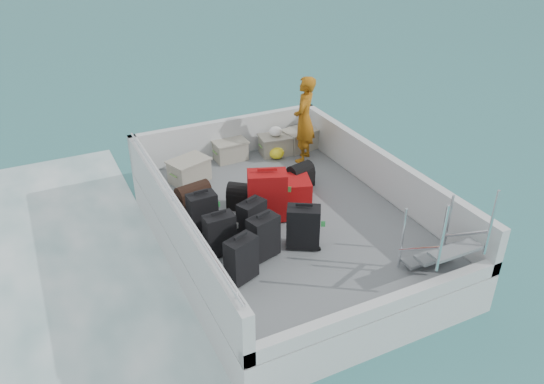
{
  "coord_description": "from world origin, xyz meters",
  "views": [
    {
      "loc": [
        -3.24,
        -6.1,
        4.91
      ],
      "look_at": [
        -0.19,
        0.14,
        1.0
      ],
      "focal_mm": 35.0,
      "sensor_mm": 36.0,
      "label": 1
    }
  ],
  "objects_px": {
    "crate_3": "(300,140)",
    "suitcase_8": "(285,189)",
    "passenger": "(304,120)",
    "crate_0": "(189,171)",
    "crate_2": "(276,146)",
    "suitcase_4": "(252,220)",
    "suitcase_0": "(241,260)",
    "suitcase_5": "(267,196)",
    "crate_1": "(230,151)",
    "suitcase_3": "(263,238)",
    "suitcase_1": "(220,235)",
    "suitcase_2": "(203,212)",
    "suitcase_6": "(303,228)"
  },
  "relations": [
    {
      "from": "suitcase_5",
      "to": "suitcase_6",
      "type": "distance_m",
      "value": 0.89
    },
    {
      "from": "suitcase_8",
      "to": "crate_0",
      "type": "bearing_deg",
      "value": 63.27
    },
    {
      "from": "suitcase_2",
      "to": "crate_3",
      "type": "xyz_separation_m",
      "value": [
        2.64,
        1.87,
        -0.11
      ]
    },
    {
      "from": "suitcase_1",
      "to": "passenger",
      "type": "height_order",
      "value": "passenger"
    },
    {
      "from": "crate_0",
      "to": "crate_2",
      "type": "relative_size",
      "value": 1.11
    },
    {
      "from": "suitcase_3",
      "to": "crate_2",
      "type": "relative_size",
      "value": 1.12
    },
    {
      "from": "suitcase_0",
      "to": "crate_0",
      "type": "bearing_deg",
      "value": 64.09
    },
    {
      "from": "suitcase_8",
      "to": "crate_2",
      "type": "distance_m",
      "value": 1.66
    },
    {
      "from": "suitcase_0",
      "to": "suitcase_3",
      "type": "bearing_deg",
      "value": 14.49
    },
    {
      "from": "crate_3",
      "to": "crate_1",
      "type": "bearing_deg",
      "value": 173.73
    },
    {
      "from": "suitcase_2",
      "to": "crate_1",
      "type": "bearing_deg",
      "value": 57.28
    },
    {
      "from": "crate_1",
      "to": "crate_3",
      "type": "relative_size",
      "value": 0.93
    },
    {
      "from": "suitcase_4",
      "to": "crate_0",
      "type": "xyz_separation_m",
      "value": [
        -0.26,
        2.03,
        -0.1
      ]
    },
    {
      "from": "suitcase_3",
      "to": "suitcase_4",
      "type": "relative_size",
      "value": 1.08
    },
    {
      "from": "suitcase_4",
      "to": "passenger",
      "type": "height_order",
      "value": "passenger"
    },
    {
      "from": "crate_2",
      "to": "passenger",
      "type": "height_order",
      "value": "passenger"
    },
    {
      "from": "suitcase_0",
      "to": "suitcase_5",
      "type": "distance_m",
      "value": 1.5
    },
    {
      "from": "suitcase_4",
      "to": "suitcase_0",
      "type": "bearing_deg",
      "value": -144.78
    },
    {
      "from": "suitcase_8",
      "to": "crate_1",
      "type": "bearing_deg",
      "value": 27.08
    },
    {
      "from": "suitcase_0",
      "to": "suitcase_8",
      "type": "bearing_deg",
      "value": 27.58
    },
    {
      "from": "crate_1",
      "to": "crate_3",
      "type": "bearing_deg",
      "value": -6.27
    },
    {
      "from": "suitcase_1",
      "to": "suitcase_3",
      "type": "relative_size",
      "value": 0.97
    },
    {
      "from": "suitcase_1",
      "to": "crate_1",
      "type": "bearing_deg",
      "value": 63.77
    },
    {
      "from": "crate_3",
      "to": "passenger",
      "type": "height_order",
      "value": "passenger"
    },
    {
      "from": "suitcase_6",
      "to": "crate_2",
      "type": "relative_size",
      "value": 1.12
    },
    {
      "from": "suitcase_0",
      "to": "suitcase_3",
      "type": "distance_m",
      "value": 0.56
    },
    {
      "from": "suitcase_5",
      "to": "crate_3",
      "type": "height_order",
      "value": "suitcase_5"
    },
    {
      "from": "suitcase_0",
      "to": "suitcase_4",
      "type": "relative_size",
      "value": 1.07
    },
    {
      "from": "suitcase_3",
      "to": "passenger",
      "type": "xyz_separation_m",
      "value": [
        1.95,
        2.42,
        0.47
      ]
    },
    {
      "from": "passenger",
      "to": "suitcase_4",
      "type": "bearing_deg",
      "value": 0.05
    },
    {
      "from": "crate_0",
      "to": "suitcase_8",
      "type": "bearing_deg",
      "value": -45.26
    },
    {
      "from": "suitcase_2",
      "to": "crate_3",
      "type": "distance_m",
      "value": 3.23
    },
    {
      "from": "suitcase_4",
      "to": "suitcase_5",
      "type": "xyz_separation_m",
      "value": [
        0.41,
        0.36,
        0.1
      ]
    },
    {
      "from": "suitcase_3",
      "to": "crate_2",
      "type": "xyz_separation_m",
      "value": [
        1.6,
        2.86,
        -0.15
      ]
    },
    {
      "from": "suitcase_5",
      "to": "crate_1",
      "type": "relative_size",
      "value": 1.38
    },
    {
      "from": "suitcase_0",
      "to": "crate_1",
      "type": "distance_m",
      "value": 3.55
    },
    {
      "from": "suitcase_1",
      "to": "suitcase_2",
      "type": "xyz_separation_m",
      "value": [
        -0.01,
        0.66,
        -0.01
      ]
    },
    {
      "from": "suitcase_3",
      "to": "crate_0",
      "type": "xyz_separation_m",
      "value": [
        -0.2,
        2.53,
        -0.13
      ]
    },
    {
      "from": "suitcase_6",
      "to": "suitcase_3",
      "type": "bearing_deg",
      "value": -150.8
    },
    {
      "from": "crate_2",
      "to": "crate_3",
      "type": "distance_m",
      "value": 0.53
    },
    {
      "from": "suitcase_4",
      "to": "crate_3",
      "type": "xyz_separation_m",
      "value": [
        2.08,
        2.36,
        -0.11
      ]
    },
    {
      "from": "suitcase_6",
      "to": "crate_3",
      "type": "height_order",
      "value": "suitcase_6"
    },
    {
      "from": "suitcase_4",
      "to": "crate_2",
      "type": "bearing_deg",
      "value": 33.92
    },
    {
      "from": "crate_3",
      "to": "suitcase_8",
      "type": "bearing_deg",
      "value": -126.26
    },
    {
      "from": "suitcase_5",
      "to": "passenger",
      "type": "xyz_separation_m",
      "value": [
        1.48,
        1.56,
        0.4
      ]
    },
    {
      "from": "suitcase_1",
      "to": "crate_2",
      "type": "xyz_separation_m",
      "value": [
        2.09,
        2.53,
        -0.14
      ]
    },
    {
      "from": "suitcase_3",
      "to": "passenger",
      "type": "height_order",
      "value": "passenger"
    },
    {
      "from": "suitcase_1",
      "to": "suitcase_6",
      "type": "distance_m",
      "value": 1.14
    },
    {
      "from": "suitcase_6",
      "to": "crate_3",
      "type": "relative_size",
      "value": 1.03
    },
    {
      "from": "suitcase_1",
      "to": "crate_3",
      "type": "xyz_separation_m",
      "value": [
        2.63,
        2.54,
        -0.12
      ]
    }
  ]
}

